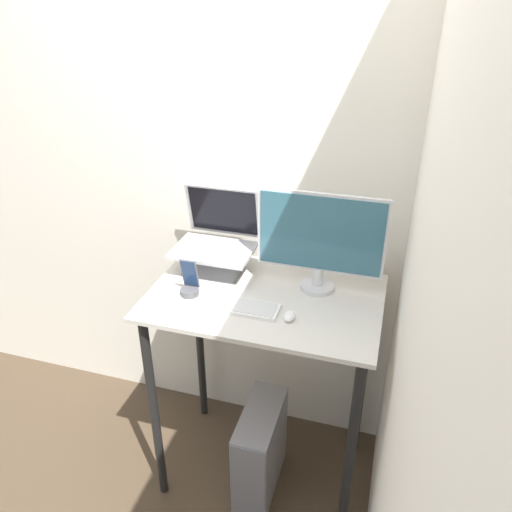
% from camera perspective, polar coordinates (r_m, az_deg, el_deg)
% --- Properties ---
extents(wall_back, '(6.00, 0.05, 2.60)m').
position_cam_1_polar(wall_back, '(2.31, 3.78, 5.97)').
color(wall_back, silver).
rests_on(wall_back, ground_plane).
extents(wall_side_right, '(0.05, 6.00, 2.60)m').
position_cam_1_polar(wall_side_right, '(1.63, 17.61, -5.72)').
color(wall_side_right, silver).
rests_on(wall_side_right, ground_plane).
extents(desk, '(0.96, 0.63, 1.05)m').
position_cam_1_polar(desk, '(2.19, 0.99, -8.82)').
color(desk, beige).
rests_on(desk, ground_plane).
extents(laptop, '(0.35, 0.30, 0.36)m').
position_cam_1_polar(laptop, '(2.23, -4.69, 0.59)').
color(laptop, '#4C4C51').
rests_on(laptop, desk).
extents(monitor, '(0.52, 0.14, 0.43)m').
position_cam_1_polar(monitor, '(2.03, 7.35, 1.79)').
color(monitor, silver).
rests_on(monitor, desk).
extents(keyboard, '(0.30, 0.11, 0.02)m').
position_cam_1_polar(keyboard, '(1.99, -1.69, -5.81)').
color(keyboard, white).
rests_on(keyboard, desk).
extents(mouse, '(0.04, 0.07, 0.03)m').
position_cam_1_polar(mouse, '(1.93, 3.84, -6.89)').
color(mouse, white).
rests_on(mouse, desk).
extents(cell_phone, '(0.08, 0.08, 0.16)m').
position_cam_1_polar(cell_phone, '(2.08, -7.59, -3.33)').
color(cell_phone, '#4C4C51').
rests_on(cell_phone, desk).
extents(computer_tower, '(0.17, 0.41, 0.47)m').
position_cam_1_polar(computer_tower, '(2.55, 0.48, -21.23)').
color(computer_tower, gray).
rests_on(computer_tower, ground_plane).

